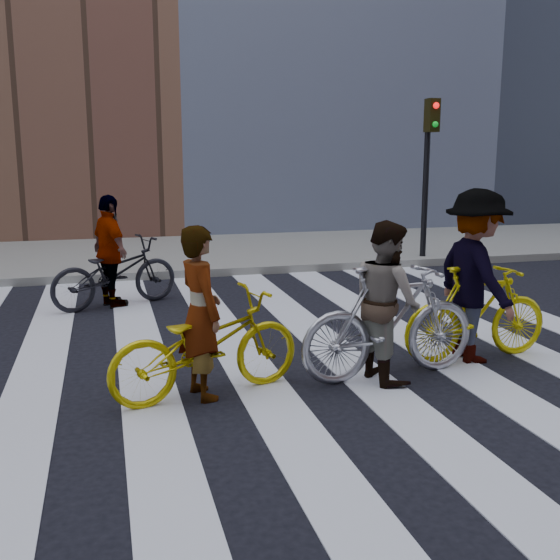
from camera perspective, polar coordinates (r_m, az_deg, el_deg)
name	(u,v)px	position (r m, az deg, el deg)	size (l,w,h in m)	color
ground	(292,357)	(7.52, 1.02, -6.72)	(100.00, 100.00, 0.00)	black
sidewalk_far	(199,253)	(14.68, -7.10, 2.35)	(100.00, 5.00, 0.15)	gray
zebra_crosswalk	(292,357)	(7.52, 1.02, -6.68)	(8.25, 10.00, 0.01)	silver
traffic_signal	(429,152)	(13.76, 12.83, 10.79)	(0.22, 0.42, 3.33)	black
bike_yellow_left	(206,345)	(6.27, -6.42, -5.63)	(0.67, 1.93, 1.01)	#C7B10B
bike_silver_mid	(390,322)	(6.79, 9.59, -3.62)	(0.56, 1.98, 1.19)	#AFB0BA
bike_yellow_right	(477,313)	(7.62, 16.78, -2.76)	(0.51, 1.79, 1.08)	yellow
bike_dark_rear	(115,273)	(10.11, -14.19, 0.63)	(0.69, 1.98, 1.04)	black
rider_left	(200,313)	(6.18, -6.94, -2.84)	(0.60, 0.39, 1.65)	slate
rider_mid	(387,301)	(6.72, 9.27, -1.80)	(0.80, 0.62, 1.64)	slate
rider_right	(475,276)	(7.51, 16.63, 0.32)	(1.24, 0.71, 1.91)	slate
rider_rear	(110,251)	(10.06, -14.56, 2.42)	(0.98, 0.41, 1.68)	slate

